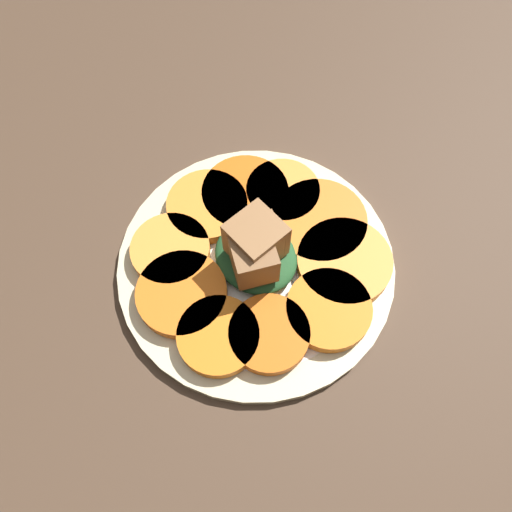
{
  "coord_description": "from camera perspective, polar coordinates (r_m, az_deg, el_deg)",
  "views": [
    {
      "loc": [
        -15.96,
        13.44,
        46.08
      ],
      "look_at": [
        0.0,
        0.0,
        4.1
      ],
      "focal_mm": 35.0,
      "sensor_mm": 36.0,
      "label": 1
    }
  ],
  "objects": [
    {
      "name": "table_slab",
      "position": [
        0.5,
        0.0,
        -1.59
      ],
      "size": [
        120.0,
        120.0,
        2.0
      ],
      "primitive_type": "cube",
      "color": "#4C3828",
      "rests_on": "ground"
    },
    {
      "name": "plate",
      "position": [
        0.48,
        0.0,
        -0.83
      ],
      "size": [
        26.6,
        26.6,
        1.05
      ],
      "color": "beige",
      "rests_on": "table_slab"
    },
    {
      "name": "carrot_slice_0",
      "position": [
        0.46,
        -8.48,
        -4.28
      ],
      "size": [
        8.33,
        8.33,
        1.26
      ],
      "primitive_type": "cylinder",
      "color": "orange",
      "rests_on": "plate"
    },
    {
      "name": "carrot_slice_1",
      "position": [
        0.44,
        -4.33,
        -9.09
      ],
      "size": [
        7.28,
        7.28,
        1.26
      ],
      "primitive_type": "cylinder",
      "color": "orange",
      "rests_on": "plate"
    },
    {
      "name": "carrot_slice_2",
      "position": [
        0.44,
        1.51,
        -8.88
      ],
      "size": [
        7.21,
        7.21,
        1.26
      ],
      "primitive_type": "cylinder",
      "color": "orange",
      "rests_on": "plate"
    },
    {
      "name": "carrot_slice_3",
      "position": [
        0.46,
        8.29,
        -6.07
      ],
      "size": [
        7.75,
        7.75,
        1.26
      ],
      "primitive_type": "cylinder",
      "color": "orange",
      "rests_on": "plate"
    },
    {
      "name": "carrot_slice_4",
      "position": [
        0.48,
        10.04,
        -0.64
      ],
      "size": [
        9.0,
        9.0,
        1.26
      ],
      "primitive_type": "cylinder",
      "color": "orange",
      "rests_on": "plate"
    },
    {
      "name": "carrot_slice_5",
      "position": [
        0.49,
        7.22,
        3.95
      ],
      "size": [
        9.31,
        9.31,
        1.26
      ],
      "primitive_type": "cylinder",
      "color": "orange",
      "rests_on": "plate"
    },
    {
      "name": "carrot_slice_6",
      "position": [
        0.51,
        3.07,
        7.32
      ],
      "size": [
        7.44,
        7.44,
        1.26
      ],
      "primitive_type": "cylinder",
      "color": "orange",
      "rests_on": "plate"
    },
    {
      "name": "carrot_slice_7",
      "position": [
        0.51,
        -1.23,
        7.13
      ],
      "size": [
        8.77,
        8.77,
        1.26
      ],
      "primitive_type": "cylinder",
      "color": "#D56014",
      "rests_on": "plate"
    },
    {
      "name": "carrot_slice_8",
      "position": [
        0.5,
        -5.97,
        5.45
      ],
      "size": [
        8.08,
        8.08,
        1.26
      ],
      "primitive_type": "cylinder",
      "color": "orange",
      "rests_on": "plate"
    },
    {
      "name": "carrot_slice_9",
      "position": [
        0.48,
        -9.74,
        0.7
      ],
      "size": [
        7.55,
        7.55,
        1.26
      ],
      "primitive_type": "cylinder",
      "color": "orange",
      "rests_on": "plate"
    },
    {
      "name": "center_pile",
      "position": [
        0.45,
        0.05,
        0.82
      ],
      "size": [
        8.23,
        7.43,
        6.36
      ],
      "color": "#235128",
      "rests_on": "plate"
    },
    {
      "name": "fork",
      "position": [
        0.5,
        6.49,
        3.2
      ],
      "size": [
        17.04,
        4.66,
        0.4
      ],
      "rotation": [
        0.0,
        0.0,
        -0.18
      ],
      "color": "silver",
      "rests_on": "plate"
    }
  ]
}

